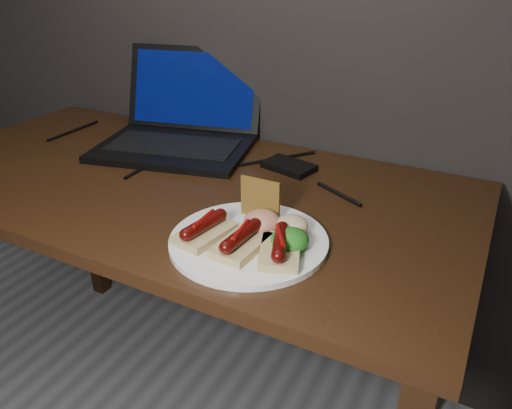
% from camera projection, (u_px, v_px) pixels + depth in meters
% --- Properties ---
extents(desk, '(1.40, 0.70, 0.75)m').
position_uv_depth(desk, '(178.00, 213.00, 1.24)').
color(desk, '#371E0D').
rests_on(desk, ground).
extents(laptop, '(0.48, 0.45, 0.25)m').
position_uv_depth(laptop, '(181.00, 127.00, 1.40)').
color(laptop, black).
rests_on(laptop, desk).
extents(hard_drive, '(0.14, 0.10, 0.02)m').
position_uv_depth(hard_drive, '(289.00, 166.00, 1.26)').
color(hard_drive, black).
rests_on(hard_drive, desk).
extents(desk_cables, '(0.93, 0.38, 0.01)m').
position_uv_depth(desk_cables, '(194.00, 157.00, 1.33)').
color(desk_cables, black).
rests_on(desk_cables, desk).
extents(plate, '(0.38, 0.38, 0.01)m').
position_uv_depth(plate, '(249.00, 241.00, 0.94)').
color(plate, white).
rests_on(plate, desk).
extents(bread_sausage_left, '(0.09, 0.13, 0.04)m').
position_uv_depth(bread_sausage_left, '(204.00, 230.00, 0.94)').
color(bread_sausage_left, '#E0CB84').
rests_on(bread_sausage_left, plate).
extents(bread_sausage_center, '(0.08, 0.12, 0.04)m').
position_uv_depth(bread_sausage_center, '(241.00, 241.00, 0.90)').
color(bread_sausage_center, '#E0CB84').
rests_on(bread_sausage_center, plate).
extents(bread_sausage_right, '(0.11, 0.13, 0.04)m').
position_uv_depth(bread_sausage_right, '(280.00, 247.00, 0.88)').
color(bread_sausage_right, '#E0CB84').
rests_on(bread_sausage_right, plate).
extents(crispbread, '(0.08, 0.01, 0.08)m').
position_uv_depth(crispbread, '(260.00, 199.00, 0.99)').
color(crispbread, olive).
rests_on(crispbread, plate).
extents(salad_greens, '(0.07, 0.07, 0.04)m').
position_uv_depth(salad_greens, '(290.00, 240.00, 0.90)').
color(salad_greens, '#166113').
rests_on(salad_greens, plate).
extents(salsa_mound, '(0.07, 0.07, 0.04)m').
position_uv_depth(salsa_mound, '(262.00, 221.00, 0.96)').
color(salsa_mound, '#A81A10').
rests_on(salsa_mound, plate).
extents(coleslaw_mound, '(0.06, 0.06, 0.04)m').
position_uv_depth(coleslaw_mound, '(292.00, 225.00, 0.95)').
color(coleslaw_mound, beige).
rests_on(coleslaw_mound, plate).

